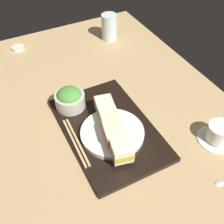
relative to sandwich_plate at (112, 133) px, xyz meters
The scene contains 13 objects.
ground_plane 9.09cm from the sandwich_plate, behind, with size 140.00×100.00×3.00cm, color tan.
serving_tray 3.92cm from the sandwich_plate, behind, with size 43.03×27.54×1.66cm, color black.
sandwich_plate is the anchor object (origin of this frame).
sandwich_nearmost 10.02cm from the sandwich_plate, 168.47° to the left, with size 8.71×7.54×4.43cm.
sandwich_inner_near 4.41cm from the sandwich_plate, 168.47° to the left, with size 8.73×7.66×4.47cm.
sandwich_inner_far 4.61cm from the sandwich_plate, 11.53° to the right, with size 8.99×7.54×5.02cm.
sandwich_farmost 10.12cm from the sandwich_plate, 11.53° to the right, with size 8.83×7.47×5.05cm.
salad_bowl 20.27cm from the sandwich_plate, 159.17° to the right, with size 10.60×10.60×7.70cm.
chopsticks_pair 12.11cm from the sandwich_plate, 100.91° to the right, with size 20.74×2.59×0.70cm.
coffee_cup 34.26cm from the sandwich_plate, 61.48° to the left, with size 12.46×12.46×6.43cm.
drinking_glass 62.87cm from the sandwich_plate, 154.03° to the left, with size 7.33×7.33×12.02cm, color silver.
small_sauce_dish 68.79cm from the sandwich_plate, 167.96° to the right, with size 5.74×5.74×1.22cm, color silver.
teaspoon 36.22cm from the sandwich_plate, 35.36° to the left, with size 2.39×10.39×0.80cm.
Camera 1 is at (61.59, -26.61, 72.52)cm, focal length 45.59 mm.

